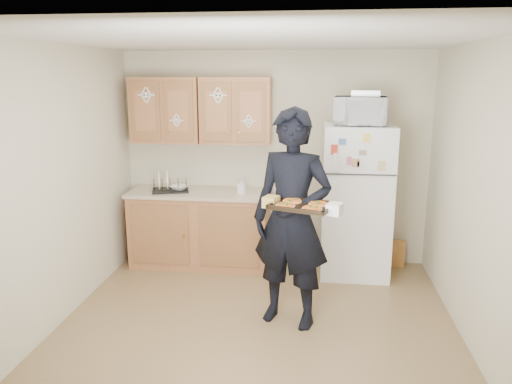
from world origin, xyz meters
The scene contains 23 objects.
floor centered at (0.00, 0.00, 0.00)m, with size 3.60×3.60×0.00m, color brown.
ceiling centered at (0.00, 0.00, 2.50)m, with size 3.60×3.60×0.00m, color silver.
wall_back centered at (0.00, 1.80, 1.25)m, with size 3.60×0.04×2.50m, color beige.
wall_front centered at (0.00, -1.80, 1.25)m, with size 3.60×0.04×2.50m, color beige.
wall_left centered at (-1.80, 0.00, 1.25)m, with size 0.04×3.60×2.50m, color beige.
wall_right centered at (1.80, 0.00, 1.25)m, with size 0.04×3.60×2.50m, color beige.
refrigerator centered at (0.95, 1.43, 0.85)m, with size 0.75×0.70×1.70m, color white.
base_cabinet centered at (-0.85, 1.48, 0.43)m, with size 1.60×0.60×0.86m, color brown.
countertop centered at (-0.85, 1.48, 0.88)m, with size 1.64×0.64×0.04m, color #C0A993.
upper_cab_left centered at (-1.25, 1.61, 1.83)m, with size 0.80×0.33×0.75m, color brown.
upper_cab_right centered at (-0.43, 1.61, 1.83)m, with size 0.80×0.33×0.75m, color brown.
cereal_box centered at (1.47, 1.67, 0.16)m, with size 0.20×0.07×0.32m, color #ECA953.
person centered at (0.29, 0.17, 0.98)m, with size 0.72×0.47×1.97m, color black.
baking_tray centered at (0.39, -0.12, 1.18)m, with size 0.49×0.36×0.04m, color black.
pizza_front_left centered at (0.25, -0.16, 1.20)m, with size 0.16×0.16×0.02m, color orange.
pizza_front_right centered at (0.47, -0.23, 1.20)m, with size 0.16×0.16×0.02m, color orange.
pizza_back_left centered at (0.30, -0.01, 1.20)m, with size 0.16×0.16×0.02m, color orange.
pizza_back_right centered at (0.52, -0.08, 1.20)m, with size 0.16×0.16×0.02m, color orange.
microwave centered at (0.94, 1.38, 1.85)m, with size 0.55×0.37×0.30m, color white.
foil_pan centered at (1.00, 1.41, 2.03)m, with size 0.30×0.21×0.06m, color silver.
dish_rack centered at (-1.19, 1.44, 0.98)m, with size 0.41×0.31×0.16m, color black.
bowl centered at (-1.08, 1.44, 0.95)m, with size 0.20×0.20×0.05m, color silver.
soap_bottle centered at (-0.34, 1.41, 1.00)m, with size 0.09×0.09×0.19m, color white.
Camera 1 is at (0.49, -4.07, 2.23)m, focal length 35.00 mm.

